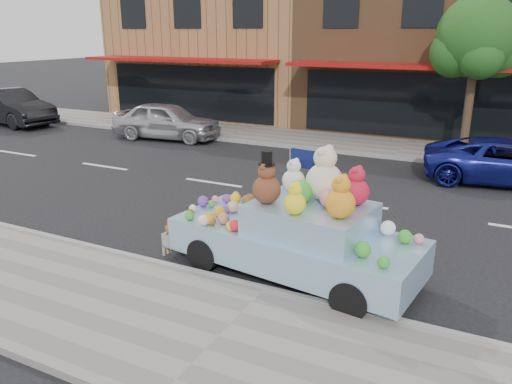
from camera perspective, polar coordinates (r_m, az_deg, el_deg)
The scene contains 12 objects.
ground at distance 12.59m, azimuth 10.88°, elevation -1.30°, with size 120.00×120.00×0.00m, color black.
near_sidewalk at distance 7.11m, azimuth -4.30°, elevation -16.46°, with size 60.00×3.00×0.12m, color gray.
far_sidewalk at distance 18.71m, azimuth 16.41°, elevation 4.77°, with size 60.00×3.00×0.12m, color gray.
near_kerb at distance 8.24m, azimuth 1.10°, elevation -11.19°, with size 60.00×0.12×0.13m, color gray.
far_kerb at distance 17.27m, azimuth 15.48°, elevation 3.82°, with size 60.00×0.12×0.13m, color gray.
storefront_left at distance 26.88m, azimuth -2.81°, elevation 16.95°, with size 10.00×9.80×7.30m.
storefront_mid at distance 23.69m, azimuth 19.74°, elevation 15.85°, with size 10.00×9.80×7.30m.
street_tree at distance 18.10m, azimuth 24.00°, elevation 15.22°, with size 3.00×2.70×5.22m.
car_silver at distance 20.10m, azimuth -10.19°, elevation 8.03°, with size 1.72×4.27×1.45m, color #B8B8BD.
car_blue at distance 15.54m, azimuth 26.83°, elevation 3.11°, with size 2.06×4.46×1.24m, color navy.
car_dark at distance 25.51m, azimuth -26.22°, elevation 8.70°, with size 1.69×4.84×1.59m, color black.
art_car at distance 8.59m, azimuth 4.66°, elevation -4.55°, with size 4.67×2.33×2.28m.
Camera 1 is at (3.06, -11.52, 4.07)m, focal length 35.00 mm.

